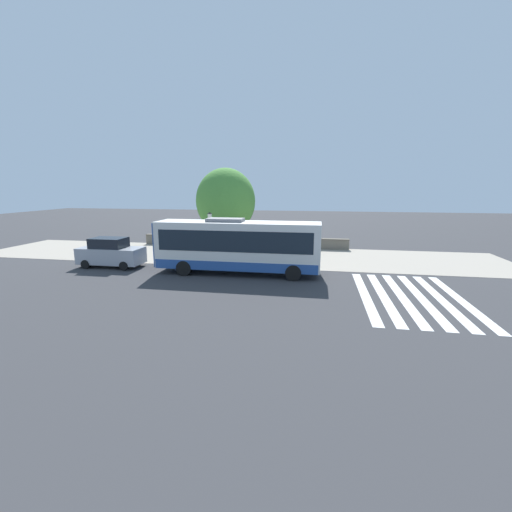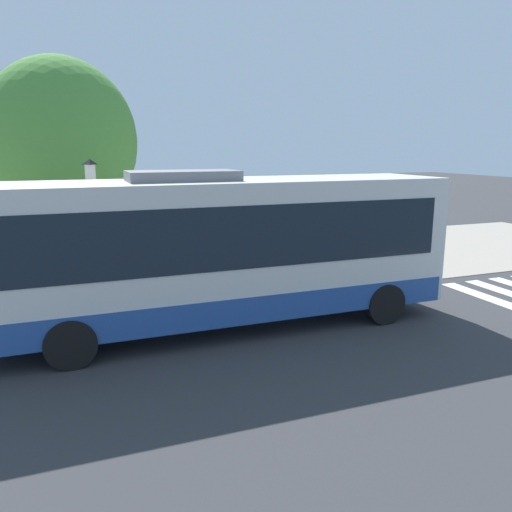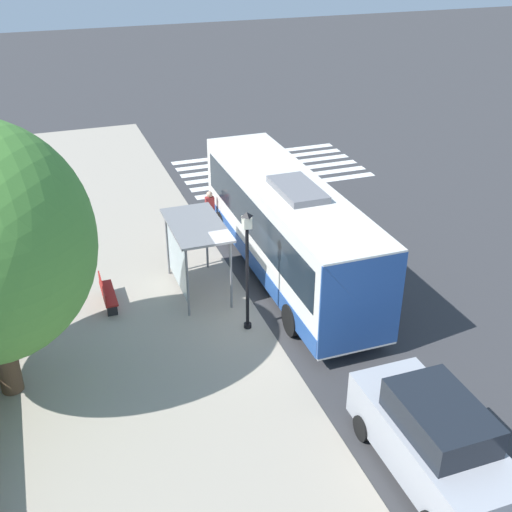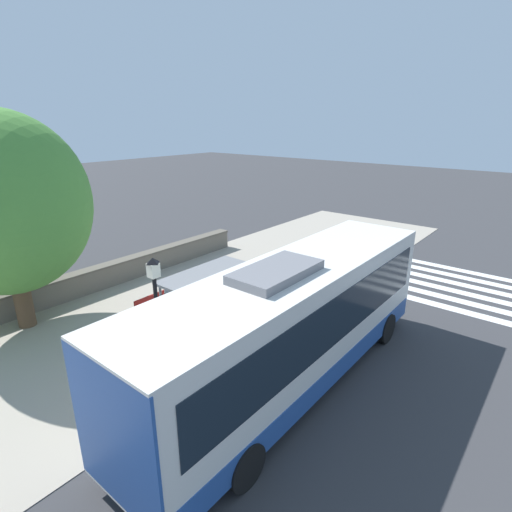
{
  "view_description": "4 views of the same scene",
  "coord_description": "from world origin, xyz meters",
  "px_view_note": "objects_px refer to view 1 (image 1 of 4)",
  "views": [
    {
      "loc": [
        23.5,
        7.03,
        5.75
      ],
      "look_at": [
        0.65,
        2.94,
        1.03
      ],
      "focal_mm": 24.0,
      "sensor_mm": 36.0,
      "label": 1
    },
    {
      "loc": [
        12.56,
        -1.33,
        4.19
      ],
      "look_at": [
        -0.59,
        3.66,
        1.14
      ],
      "focal_mm": 35.0,
      "sensor_mm": 36.0,
      "label": 2
    },
    {
      "loc": [
        -5.89,
        -16.31,
        11.36
      ],
      "look_at": [
        0.46,
        1.53,
        1.19
      ],
      "focal_mm": 45.0,
      "sensor_mm": 36.0,
      "label": 3
    },
    {
      "loc": [
        6.92,
        -6.11,
        7.03
      ],
      "look_at": [
        -1.15,
        3.82,
        2.64
      ],
      "focal_mm": 28.0,
      "sensor_mm": 36.0,
      "label": 4
    }
  ],
  "objects_px": {
    "bus": "(237,245)",
    "street_lamp_near": "(210,234)",
    "bus_shelter": "(248,236)",
    "pedestrian": "(302,256)",
    "parked_car_behind_bus": "(111,253)",
    "shade_tree": "(226,201)",
    "bench": "(256,250)"
  },
  "relations": [
    {
      "from": "bus",
      "to": "street_lamp_near",
      "type": "bearing_deg",
      "value": -131.68
    },
    {
      "from": "bus_shelter",
      "to": "pedestrian",
      "type": "relative_size",
      "value": 1.75
    },
    {
      "from": "pedestrian",
      "to": "parked_car_behind_bus",
      "type": "xyz_separation_m",
      "value": [
        1.23,
        -13.71,
        -0.04
      ]
    },
    {
      "from": "shade_tree",
      "to": "bench",
      "type": "bearing_deg",
      "value": 48.19
    },
    {
      "from": "pedestrian",
      "to": "bench",
      "type": "bearing_deg",
      "value": -138.99
    },
    {
      "from": "bench",
      "to": "shade_tree",
      "type": "relative_size",
      "value": 0.23
    },
    {
      "from": "bus",
      "to": "bus_shelter",
      "type": "relative_size",
      "value": 3.45
    },
    {
      "from": "bus",
      "to": "bus_shelter",
      "type": "bearing_deg",
      "value": 178.67
    },
    {
      "from": "bus",
      "to": "bench",
      "type": "bearing_deg",
      "value": 178.74
    },
    {
      "from": "bus",
      "to": "bus_shelter",
      "type": "distance_m",
      "value": 3.31
    },
    {
      "from": "bench",
      "to": "bus_shelter",
      "type": "bearing_deg",
      "value": -1.19
    },
    {
      "from": "bus_shelter",
      "to": "street_lamp_near",
      "type": "height_order",
      "value": "street_lamp_near"
    },
    {
      "from": "bus_shelter",
      "to": "pedestrian",
      "type": "distance_m",
      "value": 4.58
    },
    {
      "from": "bus",
      "to": "pedestrian",
      "type": "bearing_deg",
      "value": 110.34
    },
    {
      "from": "bench",
      "to": "shade_tree",
      "type": "bearing_deg",
      "value": -131.81
    },
    {
      "from": "bus_shelter",
      "to": "bench",
      "type": "xyz_separation_m",
      "value": [
        -2.9,
        0.06,
        -1.6
      ]
    },
    {
      "from": "street_lamp_near",
      "to": "parked_car_behind_bus",
      "type": "relative_size",
      "value": 0.86
    },
    {
      "from": "bus",
      "to": "pedestrian",
      "type": "relative_size",
      "value": 6.04
    },
    {
      "from": "shade_tree",
      "to": "parked_car_behind_bus",
      "type": "height_order",
      "value": "shade_tree"
    },
    {
      "from": "bench",
      "to": "parked_car_behind_bus",
      "type": "relative_size",
      "value": 0.37
    },
    {
      "from": "street_lamp_near",
      "to": "shade_tree",
      "type": "relative_size",
      "value": 0.53
    },
    {
      "from": "bus",
      "to": "bench",
      "type": "xyz_separation_m",
      "value": [
        -6.21,
        0.14,
        -1.44
      ]
    },
    {
      "from": "street_lamp_near",
      "to": "bus_shelter",
      "type": "bearing_deg",
      "value": 110.07
    },
    {
      "from": "bus_shelter",
      "to": "bench",
      "type": "relative_size",
      "value": 1.87
    },
    {
      "from": "pedestrian",
      "to": "bench",
      "type": "xyz_separation_m",
      "value": [
        -4.66,
        -4.05,
        -0.59
      ]
    },
    {
      "from": "bus",
      "to": "pedestrian",
      "type": "xyz_separation_m",
      "value": [
        -1.55,
        4.18,
        -0.85
      ]
    },
    {
      "from": "bus",
      "to": "shade_tree",
      "type": "relative_size",
      "value": 1.46
    },
    {
      "from": "bench",
      "to": "street_lamp_near",
      "type": "height_order",
      "value": "street_lamp_near"
    },
    {
      "from": "pedestrian",
      "to": "bench",
      "type": "height_order",
      "value": "pedestrian"
    },
    {
      "from": "bus",
      "to": "pedestrian",
      "type": "distance_m",
      "value": 4.54
    },
    {
      "from": "bus",
      "to": "street_lamp_near",
      "type": "xyz_separation_m",
      "value": [
        -2.32,
        -2.61,
        0.43
      ]
    },
    {
      "from": "shade_tree",
      "to": "parked_car_behind_bus",
      "type": "relative_size",
      "value": 1.62
    }
  ]
}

